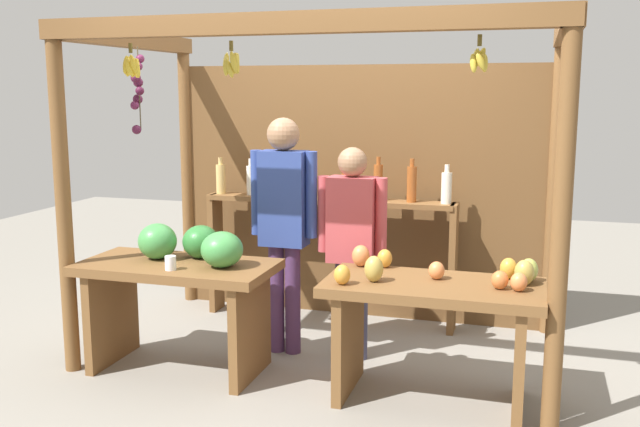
{
  "coord_description": "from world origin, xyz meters",
  "views": [
    {
      "loc": [
        1.37,
        -4.7,
        1.84
      ],
      "look_at": [
        0.0,
        -0.17,
        1.02
      ],
      "focal_mm": 39.99,
      "sensor_mm": 36.0,
      "label": 1
    }
  ],
  "objects": [
    {
      "name": "fruit_counter_right",
      "position": [
        0.84,
        -0.63,
        0.56
      ],
      "size": [
        1.28,
        0.66,
        0.88
      ],
      "color": "brown",
      "rests_on": "ground"
    },
    {
      "name": "fruit_counter_left",
      "position": [
        -0.81,
        -0.62,
        0.63
      ],
      "size": [
        1.28,
        0.64,
        0.97
      ],
      "color": "brown",
      "rests_on": "ground"
    },
    {
      "name": "ground_plane",
      "position": [
        0.0,
        0.0,
        0.0
      ],
      "size": [
        12.0,
        12.0,
        0.0
      ],
      "primitive_type": "plane",
      "color": "gray",
      "rests_on": "ground"
    },
    {
      "name": "market_stall",
      "position": [
        -0.01,
        0.4,
        1.32
      ],
      "size": [
        3.16,
        1.82,
        2.27
      ],
      "color": "brown",
      "rests_on": "ground"
    },
    {
      "name": "vendor_man",
      "position": [
        -0.27,
        -0.13,
        1.0
      ],
      "size": [
        0.48,
        0.22,
        1.66
      ],
      "rotation": [
        0.0,
        0.0,
        -0.17
      ],
      "color": "#4D2E57",
      "rests_on": "ground"
    },
    {
      "name": "vendor_woman",
      "position": [
        0.21,
        -0.1,
        0.87
      ],
      "size": [
        0.48,
        0.2,
        1.47
      ],
      "rotation": [
        0.0,
        0.0,
        -0.06
      ],
      "color": "#42425F",
      "rests_on": "ground"
    },
    {
      "name": "bottle_shelf_unit",
      "position": [
        -0.17,
        0.64,
        0.82
      ],
      "size": [
        2.02,
        0.22,
        1.35
      ],
      "color": "brown",
      "rests_on": "ground"
    }
  ]
}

